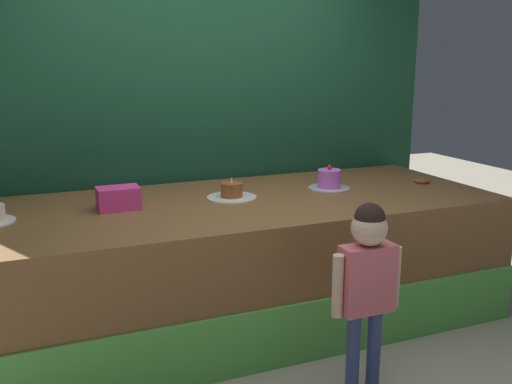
# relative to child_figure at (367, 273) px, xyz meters

# --- Properties ---
(ground_plane) EXTENTS (12.00, 12.00, 0.00)m
(ground_plane) POSITION_rel_child_figure_xyz_m (-0.32, 0.39, -0.68)
(ground_plane) COLOR #ADA38E
(stage_platform) EXTENTS (3.49, 1.39, 0.84)m
(stage_platform) POSITION_rel_child_figure_xyz_m (-0.32, 1.07, -0.26)
(stage_platform) COLOR brown
(stage_platform) RESTS_ON ground_plane
(curtain_backdrop) EXTENTS (3.91, 0.08, 2.99)m
(curtain_backdrop) POSITION_rel_child_figure_xyz_m (-0.32, 1.85, 0.82)
(curtain_backdrop) COLOR #19472D
(curtain_backdrop) RESTS_ON ground_plane
(child_figure) EXTENTS (0.40, 0.19, 1.05)m
(child_figure) POSITION_rel_child_figure_xyz_m (0.00, 0.00, 0.00)
(child_figure) COLOR #3F4C8C
(child_figure) RESTS_ON ground_plane
(pink_box) EXTENTS (0.26, 0.17, 0.14)m
(pink_box) POSITION_rel_child_figure_xyz_m (-1.07, 1.14, 0.24)
(pink_box) COLOR #EE3C98
(pink_box) RESTS_ON stage_platform
(donut) EXTENTS (0.12, 0.12, 0.03)m
(donut) POSITION_rel_child_figure_xyz_m (1.16, 1.04, 0.19)
(donut) COLOR brown
(donut) RESTS_ON stage_platform
(cake_center) EXTENTS (0.33, 0.33, 0.15)m
(cake_center) POSITION_rel_child_figure_xyz_m (-0.32, 1.14, 0.21)
(cake_center) COLOR white
(cake_center) RESTS_ON stage_platform
(cake_right) EXTENTS (0.30, 0.30, 0.17)m
(cake_right) POSITION_rel_child_figure_xyz_m (0.42, 1.14, 0.23)
(cake_right) COLOR silver
(cake_right) RESTS_ON stage_platform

